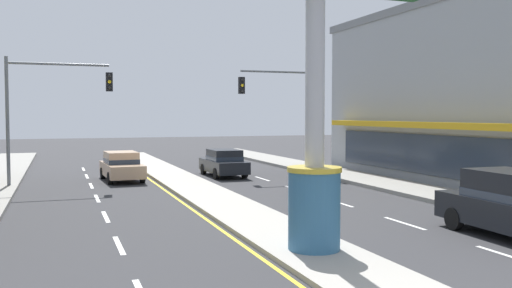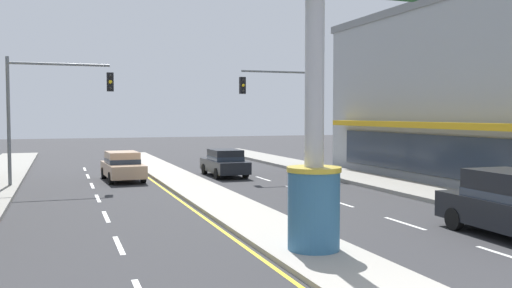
% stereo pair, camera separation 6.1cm
% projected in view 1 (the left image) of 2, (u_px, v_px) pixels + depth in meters
% --- Properties ---
extents(median_strip, '(2.36, 52.00, 0.14)m').
position_uv_depth(median_strip, '(202.00, 192.00, 24.60)').
color(median_strip, '#A39E93').
rests_on(median_strip, ground).
extents(sidewalk_right, '(2.83, 60.00, 0.18)m').
position_uv_depth(sidewalk_right, '(405.00, 188.00, 25.81)').
color(sidewalk_right, gray).
rests_on(sidewalk_right, ground).
extents(lane_markings, '(9.10, 52.00, 0.01)m').
position_uv_depth(lane_markings, '(210.00, 198.00, 23.33)').
color(lane_markings, silver).
rests_on(lane_markings, ground).
extents(district_sign, '(6.31, 1.36, 7.95)m').
position_uv_depth(district_sign, '(315.00, 96.00, 13.62)').
color(district_sign, '#33668C').
rests_on(district_sign, median_strip).
extents(storefront_right, '(8.67, 23.62, 9.34)m').
position_uv_depth(storefront_right, '(509.00, 91.00, 27.58)').
color(storefront_right, '#999EA3').
rests_on(storefront_right, ground).
extents(traffic_light_left_side, '(4.86, 0.46, 6.20)m').
position_uv_depth(traffic_light_left_side, '(47.00, 99.00, 26.36)').
color(traffic_light_left_side, slate).
rests_on(traffic_light_left_side, ground).
extents(traffic_light_right_side, '(4.86, 0.46, 6.20)m').
position_uv_depth(traffic_light_right_side, '(289.00, 101.00, 31.51)').
color(traffic_light_right_side, slate).
rests_on(traffic_light_right_side, ground).
extents(sedan_near_right_lane, '(2.02, 4.39, 1.53)m').
position_uv_depth(sedan_near_right_lane, '(122.00, 166.00, 29.30)').
color(sedan_near_right_lane, tan).
rests_on(sedan_near_right_lane, ground).
extents(sedan_far_right_lane, '(1.88, 4.32, 1.53)m').
position_uv_depth(sedan_far_right_lane, '(224.00, 162.00, 31.36)').
color(sedan_far_right_lane, black).
rests_on(sedan_far_right_lane, ground).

